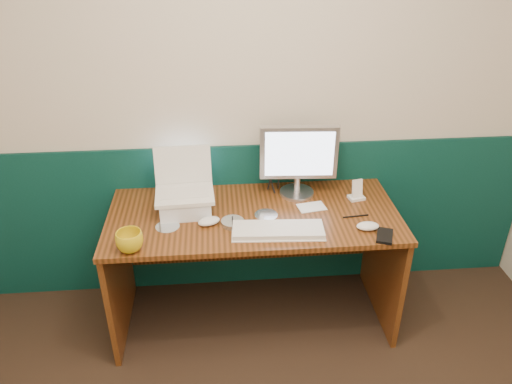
{
  "coord_description": "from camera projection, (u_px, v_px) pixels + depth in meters",
  "views": [
    {
      "loc": [
        -0.22,
        -0.95,
        2.19
      ],
      "look_at": [
        -0.04,
        1.23,
        0.97
      ],
      "focal_mm": 35.0,
      "sensor_mm": 36.0,
      "label": 1
    }
  ],
  "objects": [
    {
      "name": "camcorder",
      "position": [
        274.0,
        177.0,
        2.93
      ],
      "size": [
        0.09,
        0.12,
        0.18
      ],
      "primitive_type": null,
      "rotation": [
        0.0,
        0.0,
        -0.04
      ],
      "color": "#B0B0B5",
      "rests_on": "desk"
    },
    {
      "name": "laptop_riser",
      "position": [
        185.0,
        204.0,
        2.74
      ],
      "size": [
        0.29,
        0.25,
        0.09
      ],
      "primitive_type": "cube",
      "rotation": [
        0.0,
        0.0,
        0.06
      ],
      "color": "silver",
      "rests_on": "desk"
    },
    {
      "name": "laptop",
      "position": [
        183.0,
        175.0,
        2.65
      ],
      "size": [
        0.33,
        0.26,
        0.26
      ],
      "primitive_type": null,
      "rotation": [
        0.0,
        0.0,
        0.06
      ],
      "color": "silver",
      "rests_on": "laptop_riser"
    },
    {
      "name": "cd_loose_b",
      "position": [
        266.0,
        215.0,
        2.73
      ],
      "size": [
        0.13,
        0.13,
        0.0
      ],
      "primitive_type": "cylinder",
      "color": "silver",
      "rests_on": "desk"
    },
    {
      "name": "pen",
      "position": [
        356.0,
        216.0,
        2.71
      ],
      "size": [
        0.14,
        0.02,
        0.01
      ],
      "primitive_type": "cylinder",
      "rotation": [
        0.0,
        1.57,
        0.1
      ],
      "color": "black",
      "rests_on": "desk"
    },
    {
      "name": "cd_spindle",
      "position": [
        233.0,
        223.0,
        2.64
      ],
      "size": [
        0.12,
        0.12,
        0.03
      ],
      "primitive_type": "cylinder",
      "color": "#ACB5BC",
      "rests_on": "desk"
    },
    {
      "name": "music_player",
      "position": [
        357.0,
        188.0,
        2.85
      ],
      "size": [
        0.07,
        0.04,
        0.11
      ],
      "primitive_type": "cube",
      "rotation": [
        -0.17,
        0.0,
        0.22
      ],
      "color": "white",
      "rests_on": "dock"
    },
    {
      "name": "monitor",
      "position": [
        298.0,
        160.0,
        2.83
      ],
      "size": [
        0.44,
        0.15,
        0.44
      ],
      "primitive_type": null,
      "rotation": [
        0.0,
        0.0,
        -0.06
      ],
      "color": "silver",
      "rests_on": "desk"
    },
    {
      "name": "desk",
      "position": [
        254.0,
        268.0,
        2.92
      ],
      "size": [
        1.6,
        0.7,
        0.75
      ],
      "primitive_type": "cube",
      "color": "#3D210B",
      "rests_on": "ground"
    },
    {
      "name": "pda",
      "position": [
        385.0,
        236.0,
        2.54
      ],
      "size": [
        0.12,
        0.15,
        0.02
      ],
      "primitive_type": "cube",
      "rotation": [
        0.0,
        0.0,
        -0.36
      ],
      "color": "black",
      "rests_on": "desk"
    },
    {
      "name": "keyboard",
      "position": [
        278.0,
        231.0,
        2.57
      ],
      "size": [
        0.48,
        0.18,
        0.03
      ],
      "primitive_type": "cube",
      "rotation": [
        0.0,
        0.0,
        -0.06
      ],
      "color": "white",
      "rests_on": "desk"
    },
    {
      "name": "dock",
      "position": [
        356.0,
        198.0,
        2.88
      ],
      "size": [
        0.1,
        0.08,
        0.02
      ],
      "primitive_type": "cube",
      "rotation": [
        0.0,
        0.0,
        0.22
      ],
      "color": "white",
      "rests_on": "desk"
    },
    {
      "name": "papers",
      "position": [
        312.0,
        207.0,
        2.8
      ],
      "size": [
        0.17,
        0.13,
        0.0
      ],
      "primitive_type": "cube",
      "rotation": [
        0.0,
        0.0,
        0.17
      ],
      "color": "silver",
      "rests_on": "desk"
    },
    {
      "name": "mug",
      "position": [
        130.0,
        241.0,
        2.42
      ],
      "size": [
        0.18,
        0.18,
        0.11
      ],
      "primitive_type": "imported",
      "rotation": [
        0.0,
        0.0,
        0.42
      ],
      "color": "gold",
      "rests_on": "desk"
    },
    {
      "name": "back_wall",
      "position": [
        254.0,
        104.0,
        2.82
      ],
      "size": [
        3.5,
        0.04,
        2.5
      ],
      "primitive_type": "cube",
      "color": "beige",
      "rests_on": "ground"
    },
    {
      "name": "mouse_right",
      "position": [
        368.0,
        226.0,
        2.6
      ],
      "size": [
        0.12,
        0.07,
        0.04
      ],
      "primitive_type": "ellipsoid",
      "rotation": [
        0.0,
        0.0,
        -0.01
      ],
      "color": "white",
      "rests_on": "desk"
    },
    {
      "name": "mouse_left",
      "position": [
        209.0,
        221.0,
        2.64
      ],
      "size": [
        0.14,
        0.11,
        0.04
      ],
      "primitive_type": "ellipsoid",
      "rotation": [
        0.0,
        0.0,
        0.35
      ],
      "color": "silver",
      "rests_on": "desk"
    },
    {
      "name": "wainscot",
      "position": [
        255.0,
        217.0,
        3.18
      ],
      "size": [
        3.48,
        0.02,
        1.0
      ],
      "primitive_type": "cube",
      "color": "#072F2A",
      "rests_on": "ground"
    },
    {
      "name": "cd_loose_a",
      "position": [
        168.0,
        226.0,
        2.63
      ],
      "size": [
        0.13,
        0.13,
        0.0
      ],
      "primitive_type": "cylinder",
      "color": "silver",
      "rests_on": "desk"
    }
  ]
}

